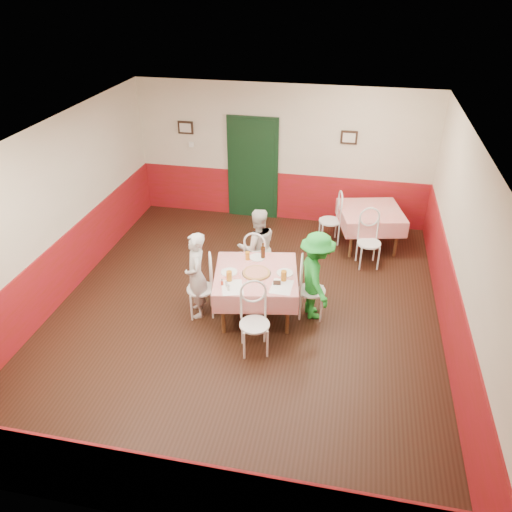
% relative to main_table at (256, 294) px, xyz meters
% --- Properties ---
extents(floor, '(7.00, 7.00, 0.00)m').
position_rel_main_table_xyz_m(floor, '(-0.17, -0.02, -0.38)').
color(floor, black).
rests_on(floor, ground).
extents(ceiling, '(7.00, 7.00, 0.00)m').
position_rel_main_table_xyz_m(ceiling, '(-0.17, -0.02, 2.42)').
color(ceiling, white).
rests_on(ceiling, back_wall).
extents(back_wall, '(6.00, 0.10, 2.80)m').
position_rel_main_table_xyz_m(back_wall, '(-0.17, 3.48, 1.02)').
color(back_wall, beige).
rests_on(back_wall, ground).
extents(front_wall, '(6.00, 0.10, 2.80)m').
position_rel_main_table_xyz_m(front_wall, '(-0.17, -3.52, 1.02)').
color(front_wall, beige).
rests_on(front_wall, ground).
extents(left_wall, '(0.10, 7.00, 2.80)m').
position_rel_main_table_xyz_m(left_wall, '(-3.17, -0.02, 1.02)').
color(left_wall, beige).
rests_on(left_wall, ground).
extents(right_wall, '(0.10, 7.00, 2.80)m').
position_rel_main_table_xyz_m(right_wall, '(2.83, -0.02, 1.02)').
color(right_wall, beige).
rests_on(right_wall, ground).
extents(wainscot_back, '(6.00, 0.03, 1.00)m').
position_rel_main_table_xyz_m(wainscot_back, '(-0.17, 3.47, 0.12)').
color(wainscot_back, maroon).
rests_on(wainscot_back, ground).
extents(wainscot_front, '(6.00, 0.03, 1.00)m').
position_rel_main_table_xyz_m(wainscot_front, '(-0.17, -3.50, 0.12)').
color(wainscot_front, maroon).
rests_on(wainscot_front, ground).
extents(wainscot_left, '(0.03, 7.00, 1.00)m').
position_rel_main_table_xyz_m(wainscot_left, '(-3.16, -0.02, 0.12)').
color(wainscot_left, maroon).
rests_on(wainscot_left, ground).
extents(wainscot_right, '(0.03, 7.00, 1.00)m').
position_rel_main_table_xyz_m(wainscot_right, '(2.81, -0.02, 0.12)').
color(wainscot_right, maroon).
rests_on(wainscot_right, ground).
extents(door, '(0.96, 0.06, 2.10)m').
position_rel_main_table_xyz_m(door, '(-0.77, 3.43, 0.68)').
color(door, black).
rests_on(door, ground).
extents(picture_left, '(0.32, 0.03, 0.26)m').
position_rel_main_table_xyz_m(picture_left, '(-2.17, 3.43, 1.48)').
color(picture_left, black).
rests_on(picture_left, back_wall).
extents(picture_right, '(0.32, 0.03, 0.26)m').
position_rel_main_table_xyz_m(picture_right, '(1.13, 3.43, 1.48)').
color(picture_right, black).
rests_on(picture_right, back_wall).
extents(thermostat, '(0.10, 0.03, 0.10)m').
position_rel_main_table_xyz_m(thermostat, '(-2.07, 3.43, 1.12)').
color(thermostat, white).
rests_on(thermostat, back_wall).
extents(main_table, '(1.42, 1.42, 0.77)m').
position_rel_main_table_xyz_m(main_table, '(0.00, 0.00, 0.00)').
color(main_table, red).
rests_on(main_table, ground).
extents(second_table, '(1.35, 1.35, 0.77)m').
position_rel_main_table_xyz_m(second_table, '(1.68, 2.58, 0.00)').
color(second_table, red).
rests_on(second_table, ground).
extents(chair_left, '(0.54, 0.54, 0.90)m').
position_rel_main_table_xyz_m(chair_left, '(-0.84, -0.15, 0.08)').
color(chair_left, white).
rests_on(chair_left, ground).
extents(chair_right, '(0.44, 0.44, 0.90)m').
position_rel_main_table_xyz_m(chair_right, '(0.84, 0.15, 0.08)').
color(chair_right, white).
rests_on(chair_right, ground).
extents(chair_far, '(0.44, 0.44, 0.90)m').
position_rel_main_table_xyz_m(chair_far, '(-0.15, 0.84, 0.08)').
color(chair_far, white).
rests_on(chair_far, ground).
extents(chair_near, '(0.53, 0.53, 0.90)m').
position_rel_main_table_xyz_m(chair_near, '(0.15, -0.84, 0.08)').
color(chair_near, white).
rests_on(chair_near, ground).
extents(chair_second_a, '(0.51, 0.51, 0.90)m').
position_rel_main_table_xyz_m(chair_second_a, '(0.93, 2.58, 0.08)').
color(chair_second_a, white).
rests_on(chair_second_a, ground).
extents(chair_second_b, '(0.51, 0.51, 0.90)m').
position_rel_main_table_xyz_m(chair_second_b, '(1.68, 1.83, 0.08)').
color(chair_second_b, white).
rests_on(chair_second_b, ground).
extents(pizza, '(0.47, 0.47, 0.03)m').
position_rel_main_table_xyz_m(pizza, '(0.01, -0.02, 0.40)').
color(pizza, '#B74723').
rests_on(pizza, main_table).
extents(plate_left, '(0.29, 0.29, 0.01)m').
position_rel_main_table_xyz_m(plate_left, '(-0.40, -0.08, 0.39)').
color(plate_left, white).
rests_on(plate_left, main_table).
extents(plate_right, '(0.29, 0.29, 0.01)m').
position_rel_main_table_xyz_m(plate_right, '(0.42, 0.07, 0.39)').
color(plate_right, white).
rests_on(plate_right, main_table).
extents(plate_far, '(0.29, 0.29, 0.01)m').
position_rel_main_table_xyz_m(plate_far, '(-0.07, 0.43, 0.39)').
color(plate_far, white).
rests_on(plate_far, main_table).
extents(glass_a, '(0.10, 0.10, 0.15)m').
position_rel_main_table_xyz_m(glass_a, '(-0.34, -0.29, 0.46)').
color(glass_a, '#BF7219').
rests_on(glass_a, main_table).
extents(glass_b, '(0.10, 0.10, 0.16)m').
position_rel_main_table_xyz_m(glass_b, '(0.44, -0.12, 0.46)').
color(glass_b, '#BF7219').
rests_on(glass_b, main_table).
extents(glass_c, '(0.08, 0.08, 0.13)m').
position_rel_main_table_xyz_m(glass_c, '(-0.21, 0.35, 0.45)').
color(glass_c, '#BF7219').
rests_on(glass_c, main_table).
extents(beer_bottle, '(0.08, 0.08, 0.25)m').
position_rel_main_table_xyz_m(beer_bottle, '(0.02, 0.43, 0.51)').
color(beer_bottle, '#381C0A').
rests_on(beer_bottle, main_table).
extents(shaker_a, '(0.04, 0.04, 0.09)m').
position_rel_main_table_xyz_m(shaker_a, '(-0.33, -0.46, 0.43)').
color(shaker_a, silver).
rests_on(shaker_a, main_table).
extents(shaker_b, '(0.04, 0.04, 0.09)m').
position_rel_main_table_xyz_m(shaker_b, '(-0.29, -0.54, 0.43)').
color(shaker_b, silver).
rests_on(shaker_b, main_table).
extents(shaker_c, '(0.04, 0.04, 0.09)m').
position_rel_main_table_xyz_m(shaker_c, '(-0.41, -0.42, 0.43)').
color(shaker_c, '#B23319').
rests_on(shaker_c, main_table).
extents(menu_left, '(0.41, 0.47, 0.00)m').
position_rel_main_table_xyz_m(menu_left, '(-0.25, -0.45, 0.39)').
color(menu_left, white).
rests_on(menu_left, main_table).
extents(menu_right, '(0.31, 0.41, 0.00)m').
position_rel_main_table_xyz_m(menu_right, '(0.44, -0.29, 0.39)').
color(menu_right, white).
rests_on(menu_right, main_table).
extents(wallet, '(0.12, 0.11, 0.02)m').
position_rel_main_table_xyz_m(wallet, '(0.35, -0.22, 0.40)').
color(wallet, black).
rests_on(wallet, main_table).
extents(diner_left, '(0.49, 0.59, 1.40)m').
position_rel_main_table_xyz_m(diner_left, '(-0.89, -0.16, 0.32)').
color(diner_left, gray).
rests_on(diner_left, ground).
extents(diner_far, '(0.82, 0.75, 1.37)m').
position_rel_main_table_xyz_m(diner_far, '(-0.16, 0.89, 0.31)').
color(diner_far, gray).
rests_on(diner_far, ground).
extents(diner_right, '(0.82, 1.05, 1.43)m').
position_rel_main_table_xyz_m(diner_right, '(0.89, 0.16, 0.34)').
color(diner_right, gray).
rests_on(diner_right, ground).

